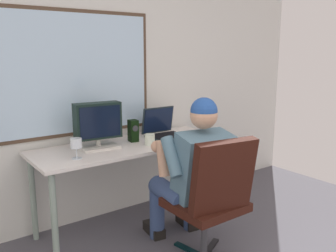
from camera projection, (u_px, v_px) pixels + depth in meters
name	position (u px, v px, depth m)	size (l,w,h in m)	color
wall_rear	(89.00, 71.00, 3.10)	(5.07, 0.08, 2.66)	silver
desk	(132.00, 153.00, 3.06)	(1.66, 0.61, 0.73)	gray
office_chair	(213.00, 195.00, 2.46)	(0.54, 0.59, 0.95)	black
person_seated	(193.00, 172.00, 2.66)	(0.57, 0.79, 1.19)	navy
crt_monitor	(98.00, 123.00, 2.88)	(0.38, 0.27, 0.36)	beige
laptop	(163.00, 129.00, 3.31)	(0.33, 0.31, 0.26)	#1C272C
wine_glass	(76.00, 144.00, 2.60)	(0.08, 0.08, 0.15)	silver
desk_speaker	(133.00, 131.00, 3.10)	(0.08, 0.09, 0.19)	black
coffee_mug	(150.00, 140.00, 2.99)	(0.08, 0.08, 0.09)	silver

